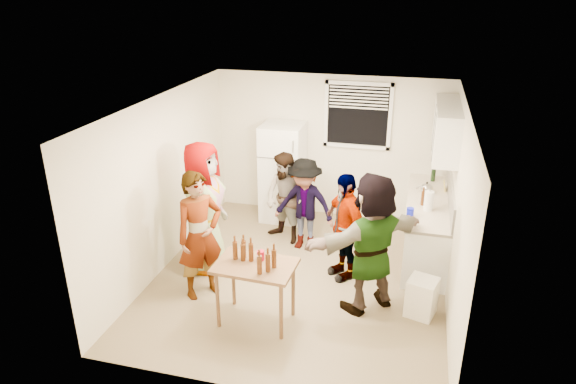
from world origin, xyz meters
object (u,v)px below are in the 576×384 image
(trash_bin, at_px, (422,297))
(guest_black, at_px, (342,275))
(guest_grey, at_px, (208,267))
(guest_stripe, at_px, (204,292))
(blue_cup, at_px, (410,217))
(serving_table, at_px, (257,320))
(guest_back_left, at_px, (285,240))
(red_cup, at_px, (261,260))
(beer_bottle_counter, at_px, (422,205))
(wine_bottle, at_px, (433,181))
(guest_back_right, at_px, (304,247))
(guest_orange, at_px, (367,305))
(refrigerator, at_px, (283,172))
(kettle, at_px, (426,193))
(beer_bottle_table, at_px, (243,260))

(trash_bin, height_order, guest_black, trash_bin)
(guest_grey, relative_size, guest_stripe, 1.11)
(blue_cup, height_order, serving_table, blue_cup)
(guest_back_left, bearing_deg, red_cup, -54.69)
(beer_bottle_counter, bearing_deg, trash_bin, -86.80)
(beer_bottle_counter, xyz_separation_m, blue_cup, (-0.16, -0.46, 0.00))
(wine_bottle, height_order, blue_cup, wine_bottle)
(guest_back_right, distance_m, guest_black, 0.98)
(guest_grey, relative_size, guest_orange, 1.05)
(trash_bin, relative_size, red_cup, 4.10)
(refrigerator, height_order, serving_table, refrigerator)
(trash_bin, bearing_deg, serving_table, -161.88)
(trash_bin, bearing_deg, guest_orange, 178.67)
(blue_cup, height_order, guest_back_right, blue_cup)
(kettle, height_order, trash_bin, kettle)
(guest_back_right, bearing_deg, beer_bottle_table, -90.73)
(beer_bottle_counter, relative_size, beer_bottle_table, 0.95)
(kettle, xyz_separation_m, trash_bin, (0.03, -1.89, -0.65))
(kettle, height_order, blue_cup, kettle)
(kettle, xyz_separation_m, beer_bottle_table, (-2.11, -2.48, -0.10))
(serving_table, bearing_deg, guest_back_left, 95.14)
(beer_bottle_counter, bearing_deg, guest_stripe, -149.27)
(wine_bottle, relative_size, blue_cup, 2.12)
(guest_grey, relative_size, guest_back_left, 1.31)
(wine_bottle, relative_size, guest_grey, 0.15)
(red_cup, bearing_deg, guest_back_right, 86.38)
(guest_back_right, bearing_deg, guest_black, -34.28)
(guest_grey, distance_m, guest_orange, 2.42)
(beer_bottle_counter, height_order, guest_back_left, beer_bottle_counter)
(serving_table, relative_size, guest_back_left, 0.64)
(beer_bottle_table, height_order, guest_back_left, beer_bottle_table)
(guest_grey, relative_size, guest_back_right, 1.30)
(beer_bottle_counter, relative_size, blue_cup, 1.56)
(blue_cup, bearing_deg, red_cup, -139.01)
(serving_table, height_order, guest_back_left, serving_table)
(guest_grey, height_order, guest_stripe, guest_grey)
(serving_table, xyz_separation_m, beer_bottle_table, (-0.17, 0.05, 0.80))
(blue_cup, relative_size, guest_back_right, 0.09)
(guest_grey, xyz_separation_m, guest_stripe, (0.21, -0.63, 0.00))
(trash_bin, height_order, guest_grey, trash_bin)
(wine_bottle, distance_m, guest_black, 2.30)
(blue_cup, xyz_separation_m, beer_bottle_table, (-1.90, -1.54, -0.10))
(kettle, height_order, wine_bottle, wine_bottle)
(beer_bottle_counter, height_order, guest_grey, beer_bottle_counter)
(guest_back_left, bearing_deg, refrigerator, 136.43)
(red_cup, bearing_deg, wine_bottle, 55.87)
(serving_table, relative_size, red_cup, 7.80)
(guest_back_left, bearing_deg, guest_black, -9.09)
(kettle, relative_size, guest_black, 0.15)
(guest_grey, xyz_separation_m, guest_orange, (2.40, -0.38, 0.00))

